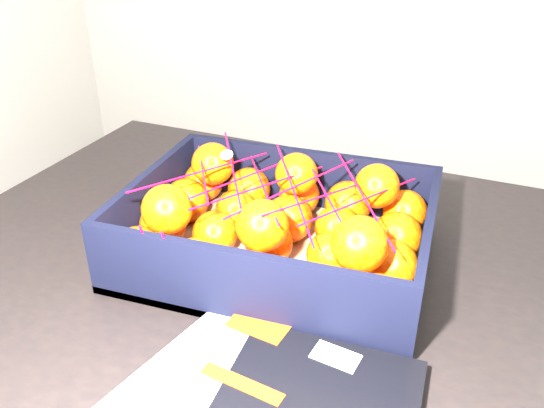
% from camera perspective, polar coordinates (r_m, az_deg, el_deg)
% --- Properties ---
extents(table, '(1.26, 0.89, 0.75)m').
position_cam_1_polar(table, '(0.92, 3.59, -11.06)').
color(table, black).
rests_on(table, ground).
extents(produce_crate, '(0.44, 0.33, 0.11)m').
position_cam_1_polar(produce_crate, '(0.85, 0.64, -3.59)').
color(produce_crate, olive).
rests_on(produce_crate, table).
extents(clementine_heap, '(0.42, 0.31, 0.13)m').
position_cam_1_polar(clementine_heap, '(0.84, 0.62, -2.01)').
color(clementine_heap, '#E74E04').
rests_on(clementine_heap, produce_crate).
extents(mesh_net, '(0.36, 0.29, 0.10)m').
position_cam_1_polar(mesh_net, '(0.80, -0.08, 1.39)').
color(mesh_net, red).
rests_on(mesh_net, clementine_heap).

